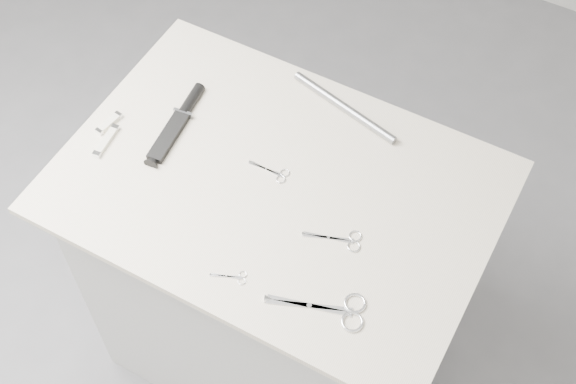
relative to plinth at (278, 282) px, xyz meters
The scene contains 11 objects.
ground 0.46m from the plinth, ahead, with size 4.00×4.00×0.01m, color slate.
plinth is the anchor object (origin of this frame).
display_board 0.46m from the plinth, ahead, with size 1.00×0.70×0.02m, color beige.
large_shears 0.59m from the plinth, 39.09° to the right, with size 0.21×0.12×0.01m.
embroidery_scissors_a 0.52m from the plinth, 16.25° to the right, with size 0.13×0.07×0.00m.
embroidery_scissors_b 0.47m from the plinth, 125.54° to the left, with size 0.10×0.04×0.00m.
tiny_scissors 0.54m from the plinth, 81.49° to the right, with size 0.08×0.05×0.00m.
sheathed_knife 0.57m from the plinth, behind, with size 0.07×0.25×0.03m.
pocket_knife_a 0.64m from the plinth, 168.25° to the right, with size 0.03×0.10×0.01m.
pocket_knife_b 0.65m from the plinth, behind, with size 0.03×0.08×0.01m.
metal_rail 0.56m from the plinth, 82.65° to the left, with size 0.02×0.02×0.31m, color gray.
Camera 1 is at (0.54, -0.92, 2.43)m, focal length 50.00 mm.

